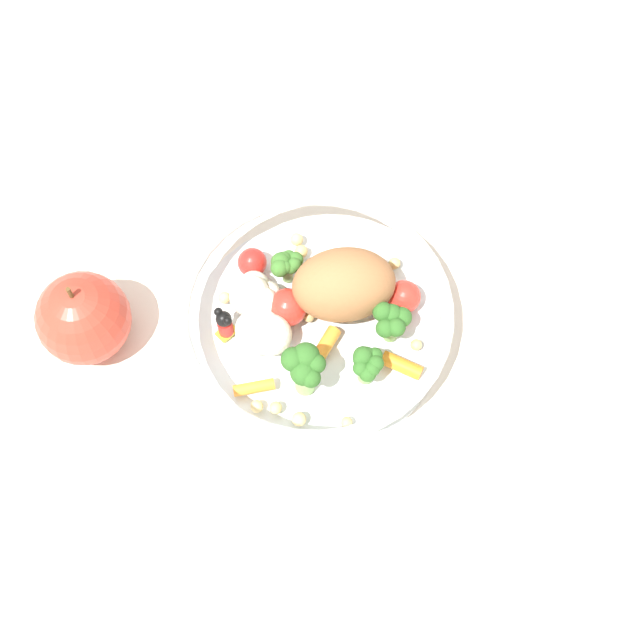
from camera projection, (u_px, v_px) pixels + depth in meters
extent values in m
plane|color=silver|center=(317.00, 324.00, 0.75)|extent=(2.40, 2.40, 0.00)
cylinder|color=white|center=(320.00, 331.00, 0.74)|extent=(0.21, 0.21, 0.01)
torus|color=white|center=(320.00, 311.00, 0.71)|extent=(0.22, 0.22, 0.01)
ellipsoid|color=#9E663D|center=(344.00, 285.00, 0.72)|extent=(0.08, 0.10, 0.06)
cylinder|color=#8EB766|center=(287.00, 274.00, 0.75)|extent=(0.01, 0.01, 0.02)
sphere|color=#386B28|center=(289.00, 258.00, 0.74)|extent=(0.01, 0.01, 0.01)
sphere|color=#386B28|center=(284.00, 259.00, 0.74)|extent=(0.01, 0.01, 0.01)
sphere|color=#386B28|center=(281.00, 262.00, 0.74)|extent=(0.02, 0.02, 0.02)
sphere|color=#386B28|center=(280.00, 268.00, 0.73)|extent=(0.02, 0.02, 0.02)
sphere|color=#386B28|center=(285.00, 267.00, 0.73)|extent=(0.01, 0.01, 0.01)
sphere|color=#386B28|center=(291.00, 268.00, 0.74)|extent=(0.01, 0.01, 0.01)
sphere|color=#386B28|center=(294.00, 264.00, 0.74)|extent=(0.01, 0.01, 0.01)
sphere|color=#386B28|center=(295.00, 260.00, 0.74)|extent=(0.01, 0.01, 0.01)
cylinder|color=#7FAD5B|center=(366.00, 372.00, 0.71)|extent=(0.01, 0.01, 0.02)
sphere|color=#2D6023|center=(367.00, 354.00, 0.70)|extent=(0.01, 0.01, 0.01)
sphere|color=#2D6023|center=(363.00, 356.00, 0.69)|extent=(0.02, 0.02, 0.02)
sphere|color=#2D6023|center=(360.00, 359.00, 0.69)|extent=(0.01, 0.01, 0.01)
sphere|color=#2D6023|center=(361.00, 368.00, 0.69)|extent=(0.01, 0.01, 0.01)
sphere|color=#2D6023|center=(368.00, 373.00, 0.69)|extent=(0.01, 0.01, 0.01)
sphere|color=#2D6023|center=(372.00, 369.00, 0.69)|extent=(0.01, 0.01, 0.01)
sphere|color=#2D6023|center=(376.00, 363.00, 0.69)|extent=(0.01, 0.01, 0.01)
sphere|color=#2D6023|center=(375.00, 355.00, 0.70)|extent=(0.01, 0.01, 0.01)
cylinder|color=#7FAD5B|center=(390.00, 331.00, 0.73)|extent=(0.01, 0.01, 0.02)
sphere|color=#2D6023|center=(392.00, 314.00, 0.71)|extent=(0.02, 0.02, 0.02)
sphere|color=#2D6023|center=(383.00, 313.00, 0.71)|extent=(0.02, 0.02, 0.02)
sphere|color=#2D6023|center=(385.00, 328.00, 0.71)|extent=(0.02, 0.02, 0.02)
sphere|color=#2D6023|center=(396.00, 327.00, 0.71)|extent=(0.02, 0.02, 0.02)
sphere|color=#2D6023|center=(401.00, 320.00, 0.71)|extent=(0.02, 0.02, 0.02)
cylinder|color=#8EB766|center=(305.00, 380.00, 0.71)|extent=(0.02, 0.02, 0.03)
sphere|color=#2D6023|center=(304.00, 356.00, 0.68)|extent=(0.02, 0.02, 0.02)
sphere|color=#2D6023|center=(293.00, 359.00, 0.68)|extent=(0.02, 0.02, 0.02)
sphere|color=#2D6023|center=(298.00, 372.00, 0.68)|extent=(0.02, 0.02, 0.02)
sphere|color=#2D6023|center=(311.00, 378.00, 0.68)|extent=(0.02, 0.02, 0.02)
sphere|color=#2D6023|center=(316.00, 364.00, 0.68)|extent=(0.02, 0.02, 0.02)
sphere|color=silver|center=(259.00, 327.00, 0.72)|extent=(0.03, 0.03, 0.03)
sphere|color=silver|center=(252.00, 329.00, 0.72)|extent=(0.03, 0.03, 0.03)
sphere|color=silver|center=(256.00, 335.00, 0.72)|extent=(0.03, 0.03, 0.03)
sphere|color=silver|center=(258.00, 334.00, 0.72)|extent=(0.03, 0.03, 0.03)
sphere|color=silver|center=(260.00, 336.00, 0.72)|extent=(0.02, 0.02, 0.02)
sphere|color=silver|center=(271.00, 335.00, 0.72)|extent=(0.03, 0.03, 0.03)
sphere|color=silver|center=(265.00, 330.00, 0.73)|extent=(0.03, 0.03, 0.03)
sphere|color=silver|center=(254.00, 286.00, 0.75)|extent=(0.03, 0.03, 0.03)
sphere|color=silver|center=(251.00, 292.00, 0.74)|extent=(0.03, 0.03, 0.03)
sphere|color=silver|center=(250.00, 296.00, 0.74)|extent=(0.04, 0.04, 0.04)
sphere|color=silver|center=(261.00, 304.00, 0.73)|extent=(0.03, 0.03, 0.03)
sphere|color=silver|center=(268.00, 294.00, 0.74)|extent=(0.02, 0.02, 0.02)
cube|color=yellow|center=(226.00, 332.00, 0.74)|extent=(0.02, 0.02, 0.00)
cylinder|color=red|center=(225.00, 327.00, 0.73)|extent=(0.02, 0.02, 0.02)
sphere|color=black|center=(224.00, 319.00, 0.72)|extent=(0.01, 0.01, 0.01)
sphere|color=black|center=(218.00, 312.00, 0.71)|extent=(0.01, 0.01, 0.01)
sphere|color=black|center=(228.00, 321.00, 0.71)|extent=(0.01, 0.01, 0.01)
cylinder|color=orange|center=(385.00, 281.00, 0.75)|extent=(0.03, 0.03, 0.01)
cylinder|color=orange|center=(327.00, 343.00, 0.73)|extent=(0.03, 0.02, 0.01)
cylinder|color=orange|center=(254.00, 387.00, 0.71)|extent=(0.02, 0.03, 0.01)
cylinder|color=orange|center=(320.00, 264.00, 0.76)|extent=(0.03, 0.02, 0.01)
cylinder|color=orange|center=(402.00, 365.00, 0.72)|extent=(0.02, 0.04, 0.01)
sphere|color=red|center=(252.00, 262.00, 0.75)|extent=(0.02, 0.02, 0.02)
sphere|color=red|center=(288.00, 304.00, 0.73)|extent=(0.03, 0.03, 0.03)
sphere|color=red|center=(404.00, 297.00, 0.74)|extent=(0.03, 0.03, 0.03)
sphere|color=#D1B775|center=(257.00, 406.00, 0.71)|extent=(0.01, 0.01, 0.01)
sphere|color=tan|center=(276.00, 408.00, 0.70)|extent=(0.01, 0.01, 0.01)
sphere|color=tan|center=(416.00, 345.00, 0.73)|extent=(0.01, 0.01, 0.01)
sphere|color=tan|center=(308.00, 320.00, 0.74)|extent=(0.01, 0.01, 0.01)
sphere|color=tan|center=(394.00, 263.00, 0.76)|extent=(0.01, 0.01, 0.01)
sphere|color=tan|center=(347.00, 422.00, 0.70)|extent=(0.01, 0.01, 0.01)
sphere|color=tan|center=(351.00, 259.00, 0.76)|extent=(0.01, 0.01, 0.01)
sphere|color=#D1B775|center=(297.00, 239.00, 0.77)|extent=(0.01, 0.01, 0.01)
sphere|color=tan|center=(301.00, 251.00, 0.77)|extent=(0.01, 0.01, 0.01)
sphere|color=#D1B775|center=(299.00, 419.00, 0.70)|extent=(0.01, 0.01, 0.01)
sphere|color=#D1B775|center=(224.00, 298.00, 0.75)|extent=(0.01, 0.01, 0.01)
sphere|color=#BC3828|center=(84.00, 318.00, 0.71)|extent=(0.08, 0.08, 0.08)
cylinder|color=brown|center=(70.00, 293.00, 0.67)|extent=(0.00, 0.00, 0.01)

